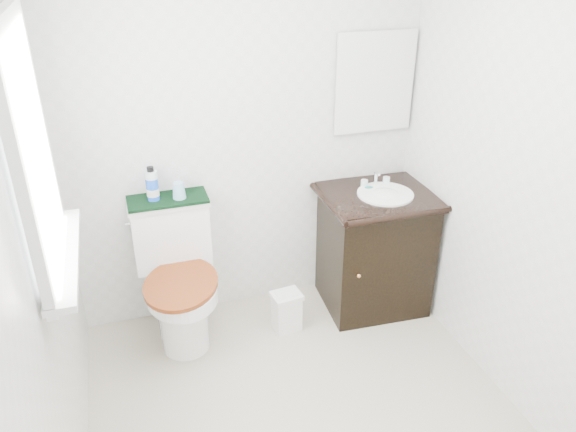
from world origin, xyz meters
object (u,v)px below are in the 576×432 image
mouthwash_bottle (152,185)px  toilet (178,282)px  trash_bin (287,311)px  cup (179,190)px  vanity (375,247)px

mouthwash_bottle → toilet: bearing=-59.2°
mouthwash_bottle → trash_bin: bearing=-22.2°
toilet → cup: bearing=56.5°
vanity → cup: cup is taller
toilet → vanity: vanity is taller
trash_bin → mouthwash_bottle: bearing=157.8°
mouthwash_bottle → cup: 0.15m
toilet → trash_bin: size_ratio=3.30×
trash_bin → mouthwash_bottle: mouthwash_bottle is taller
toilet → vanity: (1.28, -0.06, 0.05)m
toilet → mouthwash_bottle: (-0.08, 0.13, 0.60)m
vanity → mouthwash_bottle: mouthwash_bottle is taller
toilet → cup: cup is taller
trash_bin → cup: (-0.57, 0.27, 0.80)m
vanity → trash_bin: size_ratio=3.47×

